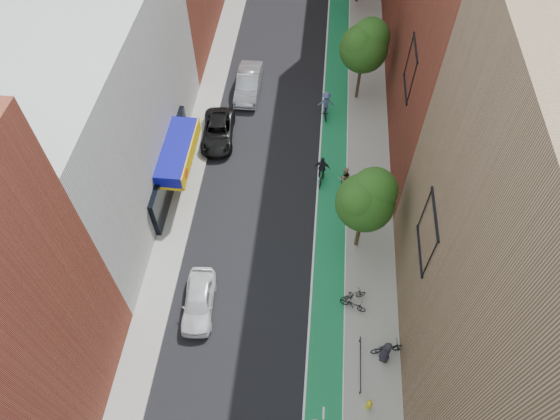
% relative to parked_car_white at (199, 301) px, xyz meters
% --- Properties ---
extents(ground, '(160.00, 160.00, 0.00)m').
position_rel_parked_car_white_xyz_m(ground, '(3.33, -4.93, -0.71)').
color(ground, black).
rests_on(ground, ground).
extents(bike_lane, '(2.00, 68.00, 0.01)m').
position_rel_parked_car_white_xyz_m(bike_lane, '(7.33, 21.07, -0.71)').
color(bike_lane, '#157642').
rests_on(bike_lane, ground).
extents(sidewalk_left, '(2.00, 68.00, 0.15)m').
position_rel_parked_car_white_xyz_m(sidewalk_left, '(-2.67, 21.07, -0.64)').
color(sidewalk_left, gray).
rests_on(sidewalk_left, ground).
extents(sidewalk_right, '(3.00, 68.00, 0.15)m').
position_rel_parked_car_white_xyz_m(sidewalk_right, '(9.83, 21.07, -0.64)').
color(sidewalk_right, gray).
rests_on(sidewalk_right, ground).
extents(building_left_white, '(8.00, 20.00, 12.00)m').
position_rel_parked_car_white_xyz_m(building_left_white, '(-7.67, 9.07, 5.29)').
color(building_left_white, silver).
rests_on(building_left_white, ground).
extents(building_right_near_tan, '(8.00, 20.00, 18.00)m').
position_rel_parked_car_white_xyz_m(building_right_near_tan, '(15.33, -2.93, 8.29)').
color(building_right_near_tan, '#8C6B4C').
rests_on(building_right_near_tan, ground).
extents(tree_near, '(3.40, 3.36, 6.42)m').
position_rel_parked_car_white_xyz_m(tree_near, '(8.98, 5.09, 3.94)').
color(tree_near, '#332619').
rests_on(tree_near, ground).
extents(tree_mid, '(3.55, 3.53, 6.74)m').
position_rel_parked_car_white_xyz_m(tree_mid, '(8.98, 19.09, 4.18)').
color(tree_mid, '#332619').
rests_on(tree_mid, ground).
extents(parked_car_white, '(1.96, 4.28, 1.42)m').
position_rel_parked_car_white_xyz_m(parked_car_white, '(0.00, 0.00, 0.00)').
color(parked_car_white, silver).
rests_on(parked_car_white, ground).
extents(parked_car_black, '(2.63, 5.00, 1.34)m').
position_rel_parked_car_white_xyz_m(parked_car_black, '(-1.21, 13.63, -0.04)').
color(parked_car_black, black).
rests_on(parked_car_black, ground).
extents(parked_car_silver, '(1.76, 5.02, 1.65)m').
position_rel_parked_car_white_xyz_m(parked_car_silver, '(0.33, 19.07, 0.12)').
color(parked_car_silver, '#999BA1').
rests_on(parked_car_silver, ground).
extents(cyclist_lane_near, '(0.94, 1.78, 2.12)m').
position_rel_parked_car_white_xyz_m(cyclist_lane_near, '(8.03, 9.47, 0.19)').
color(cyclist_lane_near, black).
rests_on(cyclist_lane_near, ground).
extents(cyclist_lane_mid, '(1.14, 1.59, 2.21)m').
position_rel_parked_car_white_xyz_m(cyclist_lane_mid, '(6.53, 10.20, 0.20)').
color(cyclist_lane_mid, black).
rests_on(cyclist_lane_mid, ground).
extents(cyclist_lane_far, '(1.26, 1.78, 2.18)m').
position_rel_parked_car_white_xyz_m(cyclist_lane_far, '(6.53, 16.80, 0.28)').
color(cyclist_lane_far, black).
rests_on(cyclist_lane_far, ground).
extents(parked_bike_near, '(1.95, 1.08, 0.97)m').
position_rel_parked_car_white_xyz_m(parked_bike_near, '(10.57, -1.75, -0.08)').
color(parked_bike_near, black).
rests_on(parked_bike_near, sidewalk_right).
extents(parked_bike_mid, '(1.61, 0.94, 0.93)m').
position_rel_parked_car_white_xyz_m(parked_bike_mid, '(8.73, 1.23, -0.09)').
color(parked_bike_mid, black).
rests_on(parked_bike_mid, sidewalk_right).
extents(parked_bike_far, '(1.64, 1.00, 0.81)m').
position_rel_parked_car_white_xyz_m(parked_bike_far, '(8.73, 0.68, -0.15)').
color(parked_bike_far, black).
rests_on(parked_bike_far, sidewalk_right).
extents(pedestrian, '(0.66, 0.92, 1.75)m').
position_rel_parked_car_white_xyz_m(pedestrian, '(10.42, -2.13, 0.31)').
color(pedestrian, '#222129').
rests_on(pedestrian, sidewalk_right).
extents(fire_hydrant, '(0.28, 0.28, 0.81)m').
position_rel_parked_car_white_xyz_m(fire_hydrant, '(9.55, -4.76, -0.13)').
color(fire_hydrant, yellow).
rests_on(fire_hydrant, sidewalk_right).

